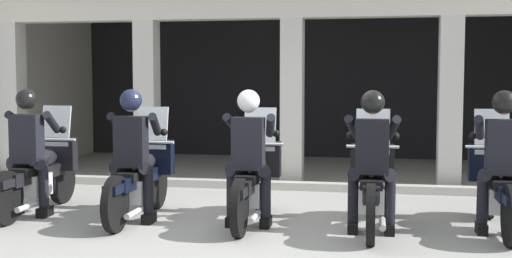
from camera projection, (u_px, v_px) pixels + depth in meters
ground_plane at (287, 182)px, 10.99m from camera, size 80.00×80.00×0.00m
station_building at (307, 59)px, 12.82m from camera, size 10.85×4.49×3.26m
kerb_strip at (288, 186)px, 10.27m from camera, size 10.35×0.24×0.12m
motorcycle_far_left at (41, 173)px, 8.55m from camera, size 0.62×2.04×1.35m
police_officer_far_left at (28, 141)px, 8.24m from camera, size 0.63×0.61×1.58m
motorcycle_left at (141, 177)px, 8.18m from camera, size 0.62×2.04×1.35m
police_officer_left at (132, 144)px, 7.87m from camera, size 0.63×0.61×1.58m
motorcycle_center at (253, 180)px, 7.96m from camera, size 0.62×2.04×1.35m
police_officer_center at (249, 146)px, 7.65m from camera, size 0.63×0.61×1.58m
motorcycle_right at (372, 185)px, 7.62m from camera, size 0.62×2.04×1.35m
police_officer_right at (372, 149)px, 7.31m from camera, size 0.63×0.61×1.58m
motorcycle_far_right at (497, 185)px, 7.56m from camera, size 0.62×2.04×1.35m
police_officer_far_right at (503, 150)px, 7.25m from camera, size 0.63×0.61×1.58m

